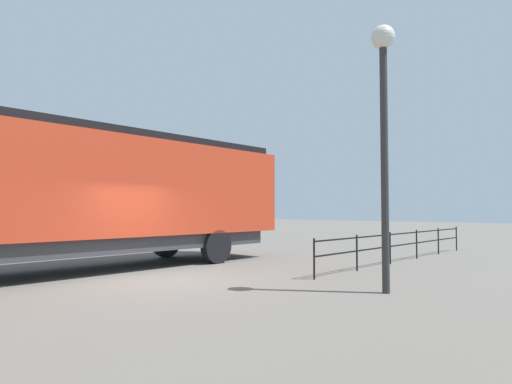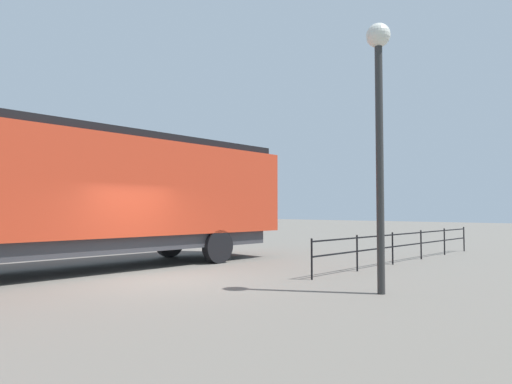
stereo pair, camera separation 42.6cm
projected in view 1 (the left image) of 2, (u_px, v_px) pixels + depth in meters
name	position (u px, v px, depth m)	size (l,w,h in m)	color
ground_plane	(164.00, 281.00, 10.69)	(120.00, 120.00, 0.00)	#666059
locomotive	(62.00, 191.00, 11.97)	(3.08, 15.62, 4.07)	red
lamp_post	(384.00, 103.00, 9.27)	(0.51, 0.51, 5.73)	#2D2D2D
platform_fence	(404.00, 241.00, 14.86)	(0.05, 10.74, 1.04)	black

